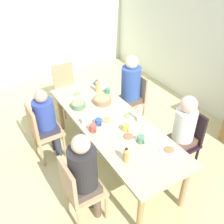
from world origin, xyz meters
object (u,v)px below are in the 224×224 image
at_px(cup_2, 93,128).
at_px(chair_1, 134,98).
at_px(cup_5, 84,121).
at_px(bottle_0, 97,86).
at_px(cup_1, 99,122).
at_px(cup_6, 141,139).
at_px(chair_2, 186,138).
at_px(cup_4, 107,91).
at_px(chair_0, 41,129).
at_px(plate_4, 169,150).
at_px(bottle_1, 140,114).
at_px(chair_4, 66,86).
at_px(plate_1, 107,121).
at_px(person_3, 84,172).
at_px(person_0, 46,118).
at_px(person_1, 130,86).
at_px(plate_2, 77,95).
at_px(dining_table, 112,125).
at_px(bowl_1, 78,105).
at_px(plate_0, 128,137).
at_px(plate_3, 128,116).
at_px(bowl_0, 102,100).
at_px(chair_3, 78,189).
at_px(cup_0, 97,83).
at_px(cup_3, 126,128).
at_px(person_2, 183,128).

bearing_deg(cup_2, chair_1, 120.37).
relative_size(cup_5, bottle_0, 0.51).
bearing_deg(cup_1, cup_6, 24.88).
xyz_separation_m(chair_2, cup_4, (-1.26, -0.48, 0.25)).
xyz_separation_m(chair_0, plate_4, (1.43, 1.06, 0.23)).
height_order(chair_2, bottle_1, bottle_1).
relative_size(chair_4, cup_1, 7.28).
distance_m(plate_1, cup_4, 0.74).
height_order(chair_0, bottle_1, bottle_1).
xyz_separation_m(cup_4, bottle_0, (-0.11, -0.12, 0.06)).
bearing_deg(person_3, plate_1, 134.06).
bearing_deg(chair_2, person_0, -128.40).
relative_size(person_3, cup_2, 9.70).
distance_m(person_1, cup_5, 1.15).
relative_size(person_1, plate_2, 5.68).
distance_m(dining_table, bottle_0, 0.82).
relative_size(person_0, cup_2, 8.93).
height_order(person_1, cup_1, person_1).
relative_size(person_3, plate_4, 5.54).
relative_size(plate_1, bowl_1, 1.16).
height_order(plate_0, plate_2, same).
relative_size(plate_3, cup_1, 1.70).
xyz_separation_m(cup_2, cup_5, (-0.19, -0.03, -0.00)).
height_order(person_0, bottle_0, person_0).
bearing_deg(bowl_0, chair_0, -98.58).
height_order(chair_3, bottle_1, bottle_1).
height_order(chair_3, cup_0, chair_3).
relative_size(person_1, cup_3, 10.91).
distance_m(person_0, plate_0, 1.21).
bearing_deg(plate_0, cup_2, -137.53).
bearing_deg(plate_0, bowl_0, 171.60).
xyz_separation_m(person_0, plate_3, (0.63, 0.94, 0.07)).
distance_m(plate_4, cup_1, 0.96).
relative_size(chair_1, bowl_1, 4.29).
relative_size(dining_table, person_2, 2.02).
bearing_deg(chair_0, person_2, 51.62).
xyz_separation_m(bowl_0, cup_1, (0.43, -0.31, -0.00)).
height_order(dining_table, cup_5, cup_5).
height_order(cup_5, bottle_0, bottle_0).
bearing_deg(chair_4, person_2, 18.07).
bearing_deg(cup_3, chair_1, 138.57).
xyz_separation_m(bowl_1, cup_1, (0.51, 0.04, 0.00)).
bearing_deg(bottle_1, cup_3, -74.59).
relative_size(person_3, bottle_0, 5.76).
relative_size(plate_3, bottle_1, 0.84).
xyz_separation_m(person_1, bottle_1, (0.79, -0.41, 0.08)).
height_order(cup_2, cup_4, cup_2).
height_order(chair_4, cup_6, chair_4).
relative_size(plate_4, cup_0, 1.97).
xyz_separation_m(plate_1, cup_6, (0.57, 0.13, 0.03)).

